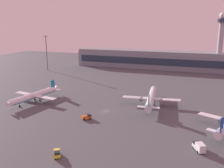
% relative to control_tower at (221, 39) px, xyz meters
% --- Properties ---
extents(ground_plane, '(416.00, 416.00, 0.00)m').
position_rel_control_tower_xyz_m(ground_plane, '(-55.81, -124.55, -28.58)').
color(ground_plane, '#4C4C51').
extents(terminal_building, '(169.46, 22.40, 16.40)m').
position_rel_control_tower_xyz_m(terminal_building, '(-44.96, 2.44, -20.49)').
color(terminal_building, gray).
rests_on(terminal_building, ground).
extents(control_tower, '(8.00, 8.00, 50.28)m').
position_rel_control_tower_xyz_m(control_tower, '(0.00, 0.00, 0.00)').
color(control_tower, '#A8A8B2').
rests_on(control_tower, ground).
extents(airplane_near_gate, '(28.00, 35.81, 9.22)m').
position_rel_control_tower_xyz_m(airplane_near_gate, '(-97.62, -123.71, -25.10)').
color(airplane_near_gate, white).
rests_on(airplane_near_gate, ground).
extents(airplane_mid_apron, '(30.08, 38.55, 9.89)m').
position_rel_control_tower_xyz_m(airplane_mid_apron, '(-36.91, -107.85, -24.85)').
color(airplane_mid_apron, silver).
rests_on(airplane_mid_apron, ground).
extents(catering_truck, '(4.64, 6.10, 3.05)m').
position_rel_control_tower_xyz_m(catering_truck, '(-12.16, -150.69, -27.01)').
color(catering_truck, white).
rests_on(catering_truck, ground).
extents(baggage_tractor, '(3.96, 4.52, 2.25)m').
position_rel_control_tower_xyz_m(baggage_tractor, '(-55.21, -170.08, -27.41)').
color(baggage_tractor, yellow).
rests_on(baggage_tractor, ground).
extents(cargo_loader, '(4.37, 4.26, 2.25)m').
position_rel_control_tower_xyz_m(cargo_loader, '(-59.94, -137.61, -27.41)').
color(cargo_loader, '#D85919').
rests_on(cargo_loader, ground).
extents(apron_light_east, '(4.80, 0.90, 30.84)m').
position_rel_control_tower_xyz_m(apron_light_east, '(-144.35, -41.28, -11.26)').
color(apron_light_east, slate).
rests_on(apron_light_east, ground).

